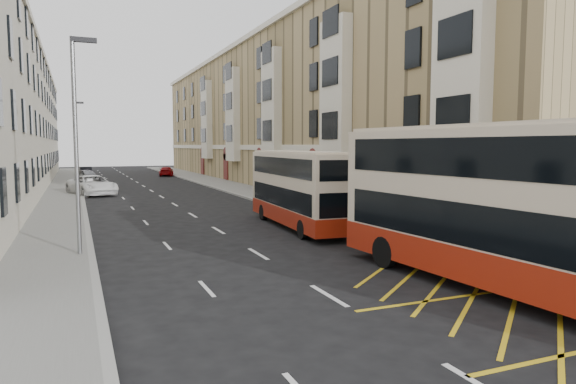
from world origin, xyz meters
name	(u,v)px	position (x,y,z in m)	size (l,w,h in m)	color
ground	(416,347)	(0.00, 0.00, 0.00)	(200.00, 200.00, 0.00)	black
pavement_right	(270,197)	(8.00, 30.00, 0.07)	(4.00, 120.00, 0.15)	slate
pavement_left	(60,205)	(-7.50, 30.00, 0.07)	(3.00, 120.00, 0.15)	slate
kerb_right	(247,198)	(6.00, 30.00, 0.07)	(0.25, 120.00, 0.15)	gray
kerb_left	(84,204)	(-6.00, 30.00, 0.07)	(0.25, 120.00, 0.15)	gray
road_markings	(145,187)	(0.00, 45.00, 0.01)	(10.00, 110.00, 0.01)	silver
terrace_right	(279,116)	(14.88, 45.38, 7.52)	(10.75, 79.00, 15.25)	tan
guard_railing	(462,239)	(6.25, 5.75, 0.86)	(0.06, 6.56, 1.01)	red
street_lamp_near	(77,134)	(-6.35, 12.00, 4.64)	(0.93, 0.18, 8.00)	slate
street_lamp_far	(76,141)	(-6.35, 42.00, 4.64)	(0.93, 0.18, 8.00)	slate
double_decker_front	(504,207)	(4.80, 2.46, 2.45)	(3.58, 12.22, 4.81)	beige
double_decker_rear	(299,189)	(4.07, 15.27, 1.99)	(2.82, 9.92, 3.91)	beige
pedestrian_mid	(544,232)	(9.37, 5.01, 1.03)	(0.86, 0.67, 1.77)	black
pedestrian_far	(498,241)	(6.35, 4.20, 1.06)	(1.06, 0.44, 1.81)	black
white_van	(92,185)	(-5.20, 37.67, 0.84)	(2.78, 6.03, 1.68)	white
car_silver	(87,175)	(-5.20, 55.54, 0.71)	(1.67, 4.15, 1.41)	#94969B
car_dark	(86,172)	(-5.20, 64.55, 0.68)	(1.45, 4.15, 1.37)	black
car_red	(166,171)	(5.10, 62.96, 0.64)	(1.78, 4.38, 1.27)	#960507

